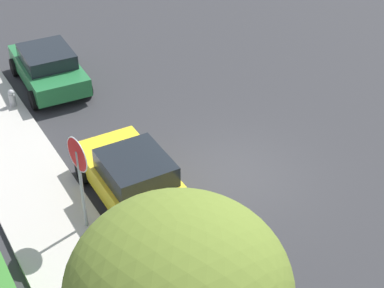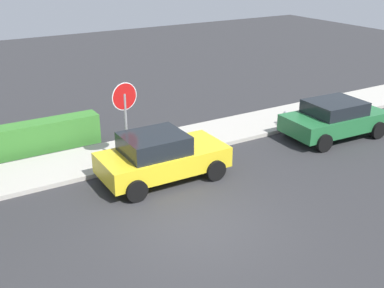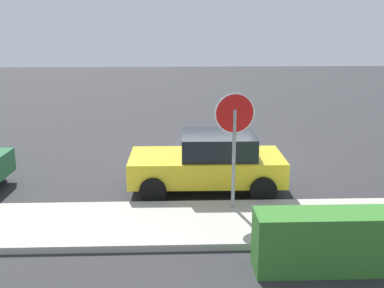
{
  "view_description": "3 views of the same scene",
  "coord_description": "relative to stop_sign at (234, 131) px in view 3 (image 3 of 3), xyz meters",
  "views": [
    {
      "loc": [
        -10.63,
        7.62,
        10.07
      ],
      "look_at": [
        0.59,
        1.0,
        1.04
      ],
      "focal_mm": 55.0,
      "sensor_mm": 36.0,
      "label": 1
    },
    {
      "loc": [
        -5.61,
        -8.88,
        6.54
      ],
      "look_at": [
        1.0,
        2.01,
        1.32
      ],
      "focal_mm": 45.0,
      "sensor_mm": 36.0,
      "label": 2
    },
    {
      "loc": [
        1.3,
        14.43,
        4.24
      ],
      "look_at": [
        0.8,
        1.33,
        0.82
      ],
      "focal_mm": 45.0,
      "sensor_mm": 36.0,
      "label": 3
    }
  ],
  "objects": [
    {
      "name": "stop_sign",
      "position": [
        0.0,
        0.0,
        0.0
      ],
      "size": [
        0.88,
        0.14,
        2.73
      ],
      "color": "gray",
      "rests_on": "ground_plane"
    },
    {
      "name": "sidewalk_curb",
      "position": [
        -0.0,
        0.7,
        -1.83
      ],
      "size": [
        32.0,
        2.25,
        0.14
      ],
      "primitive_type": "cube",
      "color": "#B2ADA3",
      "rests_on": "ground_plane"
    },
    {
      "name": "parked_car_yellow",
      "position": [
        0.42,
        -1.51,
        -1.16
      ],
      "size": [
        3.85,
        2.06,
        1.48
      ],
      "color": "yellow",
      "rests_on": "ground_plane"
    },
    {
      "name": "ground_plane",
      "position": [
        -0.0,
        -4.38,
        -1.9
      ],
      "size": [
        60.0,
        60.0,
        0.0
      ],
      "primitive_type": "plane",
      "color": "#2D2D30"
    }
  ]
}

